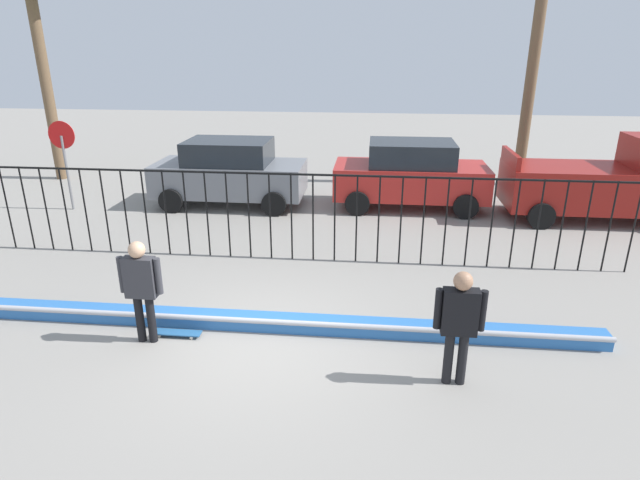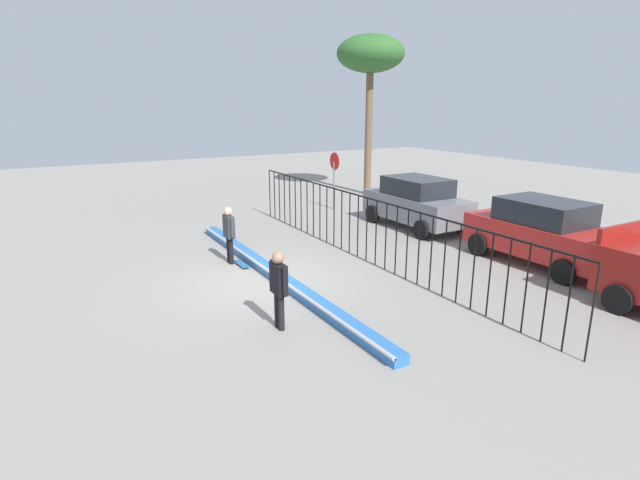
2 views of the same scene
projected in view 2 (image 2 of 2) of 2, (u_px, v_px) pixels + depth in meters
The scene contains 10 objects.
ground_plane at pixel (258, 280), 13.28m from camera, with size 60.00×60.00×0.00m, color gray.
bowl_coping_ledge at pixel (273, 273), 13.46m from camera, with size 11.00×0.40×0.27m.
perimeter_fence at pixel (367, 222), 14.64m from camera, with size 14.04×0.04×1.93m.
skateboarder at pixel (229, 230), 14.41m from camera, with size 0.68×0.26×1.69m.
skateboard at pixel (241, 264), 14.42m from camera, with size 0.80×0.20×0.07m.
camera_operator at pixel (279, 283), 10.18m from camera, with size 0.68×0.26×1.69m.
parked_car_gray at pixel (416, 202), 18.63m from camera, with size 4.30×2.12×1.90m.
parked_car_red at pixel (542, 231), 14.42m from camera, with size 4.30×2.12×1.90m.
stop_sign at pixel (334, 173), 21.69m from camera, with size 0.76×0.07×2.50m.
palm_tree_short at pixel (370, 57), 23.98m from camera, with size 3.29×3.29×7.78m.
Camera 2 is at (11.67, -4.77, 4.60)m, focal length 27.82 mm.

